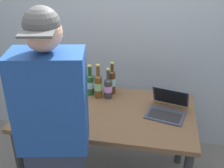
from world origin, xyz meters
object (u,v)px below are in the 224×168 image
Objects in this scene: beer_bottle_green at (98,85)px; beer_bottle_dark at (90,83)px; laptop at (167,108)px; beer_bottle_brown at (112,81)px; person_figure at (56,150)px; beer_bottle_amber at (108,87)px.

beer_bottle_green reaches higher than beer_bottle_dark.
laptop is 0.73m from beer_bottle_dark.
laptop is 1.26× the size of beer_bottle_dark.
beer_bottle_green is 0.10m from beer_bottle_dark.
laptop is at bearing -26.08° from beer_bottle_brown.
beer_bottle_dark is (-0.09, 0.04, -0.01)m from beer_bottle_green.
beer_bottle_dark is 0.94m from person_figure.
person_figure reaches higher than laptop.
beer_bottle_green is (-0.61, 0.15, 0.08)m from laptop.
person_figure is at bearing -99.55° from beer_bottle_brown.
beer_bottle_green is 1.12× the size of beer_bottle_amber.
beer_bottle_green is 1.11× the size of beer_bottle_dark.
beer_bottle_brown is 0.20m from beer_bottle_dark.
beer_bottle_brown is at bearing 153.92° from laptop.
person_figure is (-0.67, -0.75, 0.08)m from laptop.
beer_bottle_dark reaches higher than beer_bottle_amber.
person_figure is (-0.06, -0.89, -0.00)m from beer_bottle_green.
laptop is 1.14× the size of beer_bottle_green.
beer_bottle_green is at bearing 86.17° from person_figure.
beer_bottle_brown reaches higher than laptop.
beer_bottle_dark is (-0.19, -0.06, -0.01)m from beer_bottle_brown.
beer_bottle_dark is (-0.70, 0.19, 0.07)m from laptop.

